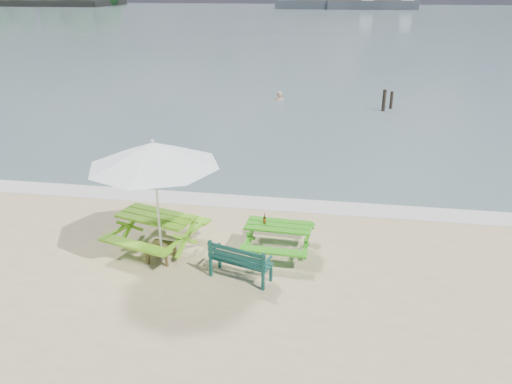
% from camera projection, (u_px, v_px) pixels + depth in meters
% --- Properties ---
extents(sea, '(300.00, 300.00, 0.00)m').
position_uv_depth(sea, '(329.00, 20.00, 87.17)').
color(sea, slate).
rests_on(sea, ground).
extents(foam_strip, '(22.00, 0.90, 0.01)m').
position_uv_depth(foam_strip, '(247.00, 202.00, 13.89)').
color(foam_strip, silver).
rests_on(foam_strip, ground).
extents(picnic_table_left, '(2.21, 2.34, 0.83)m').
position_uv_depth(picnic_table_left, '(157.00, 233.00, 11.32)').
color(picnic_table_left, '#66B21B').
rests_on(picnic_table_left, ground).
extents(picnic_table_right, '(1.54, 1.69, 0.70)m').
position_uv_depth(picnic_table_right, '(278.00, 239.00, 11.16)').
color(picnic_table_right, '#329416').
rests_on(picnic_table_right, ground).
extents(park_bench, '(1.35, 0.78, 0.79)m').
position_uv_depth(park_bench, '(241.00, 268.00, 10.20)').
color(park_bench, '#0E3B32').
rests_on(park_bench, ground).
extents(side_table, '(0.60, 0.60, 0.35)m').
position_uv_depth(side_table, '(162.00, 253.00, 10.90)').
color(side_table, brown).
rests_on(side_table, ground).
extents(patio_umbrella, '(3.01, 3.01, 2.69)m').
position_uv_depth(patio_umbrella, '(153.00, 154.00, 10.04)').
color(patio_umbrella, silver).
rests_on(patio_umbrella, ground).
extents(beer_bottle, '(0.06, 0.06, 0.24)m').
position_uv_depth(beer_bottle, '(264.00, 220.00, 11.05)').
color(beer_bottle, brown).
rests_on(beer_bottle, picnic_table_right).
extents(swimmer, '(0.67, 0.47, 1.76)m').
position_uv_depth(swimmer, '(279.00, 108.00, 26.45)').
color(swimmer, tan).
rests_on(swimmer, ground).
extents(mooring_pilings, '(0.56, 0.76, 1.23)m').
position_uv_depth(mooring_pilings, '(387.00, 102.00, 24.03)').
color(mooring_pilings, black).
rests_on(mooring_pilings, ground).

